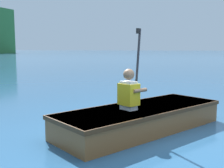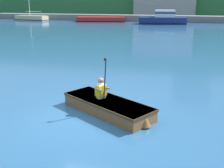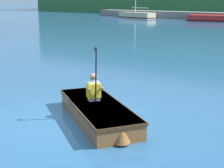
% 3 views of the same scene
% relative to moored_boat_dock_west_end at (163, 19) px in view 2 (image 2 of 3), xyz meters
% --- Properties ---
extents(ground_plane, '(300.00, 300.00, 0.00)m').
position_rel_moored_boat_dock_west_end_xyz_m(ground_plane, '(0.68, -32.31, -0.69)').
color(ground_plane, '#28567F').
extents(marina_dock, '(58.91, 2.40, 0.90)m').
position_rel_moored_boat_dock_west_end_xyz_m(marina_dock, '(0.68, 4.70, -0.24)').
color(marina_dock, slate).
rests_on(marina_dock, ground).
extents(moored_boat_dock_west_end, '(6.47, 2.75, 1.85)m').
position_rel_moored_boat_dock_west_end_xyz_m(moored_boat_dock_west_end, '(0.00, 0.00, 0.00)').
color(moored_boat_dock_west_end, navy).
rests_on(moored_boat_dock_west_end, ground).
extents(moored_boat_dock_center_far, '(5.69, 2.62, 4.45)m').
position_rel_moored_boat_dock_west_end_xyz_m(moored_boat_dock_center_far, '(-20.56, 1.26, -0.31)').
color(moored_boat_dock_center_far, '#CCB789').
rests_on(moored_boat_dock_center_far, ground).
extents(moored_boat_dock_east_inner, '(7.52, 4.02, 0.71)m').
position_rel_moored_boat_dock_west_end_xyz_m(moored_boat_dock_east_inner, '(-9.40, 2.06, -0.37)').
color(moored_boat_dock_east_inner, red).
rests_on(moored_boat_dock_east_inner, ground).
extents(rowboat_foreground, '(3.03, 2.38, 0.37)m').
position_rel_moored_boat_dock_west_end_xyz_m(rowboat_foreground, '(1.19, -31.84, -0.48)').
color(rowboat_foreground, brown).
rests_on(rowboat_foreground, ground).
extents(person_paddler, '(0.44, 0.44, 1.23)m').
position_rel_moored_boat_dock_west_end_xyz_m(person_paddler, '(0.92, -31.68, -0.03)').
color(person_paddler, silver).
rests_on(person_paddler, rowboat_foreground).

